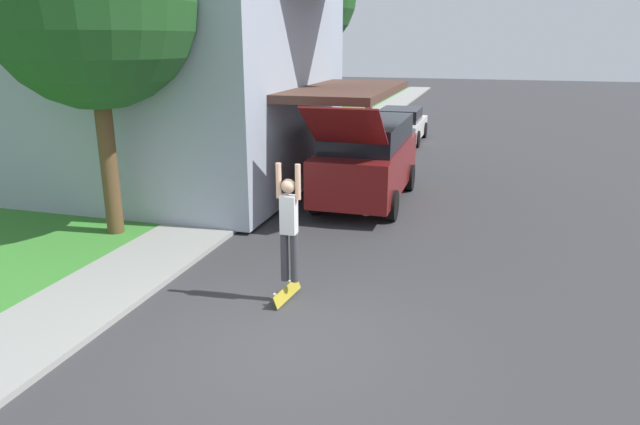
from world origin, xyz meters
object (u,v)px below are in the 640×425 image
object	(u,v)px
skateboarder	(289,222)
skateboard	(287,293)
suv_parked	(367,158)
car_down_street	(400,125)
lawn_tree_near	(91,4)

from	to	relation	value
skateboarder	skateboard	distance (m)	1.25
suv_parked	skateboard	distance (m)	6.49
car_down_street	skateboarder	distance (m)	16.13
lawn_tree_near	suv_parked	xyz separation A→B (m)	(4.76, 4.36, -3.69)
lawn_tree_near	skateboard	xyz separation A→B (m)	(4.77, -2.05, -4.73)
suv_parked	skateboard	xyz separation A→B (m)	(0.01, -6.41, -1.04)
lawn_tree_near	skateboarder	xyz separation A→B (m)	(4.83, -2.06, -3.48)
skateboarder	skateboard	size ratio (longest dim) A/B	2.38
car_down_street	skateboarder	xyz separation A→B (m)	(0.67, -16.10, 0.71)
car_down_street	skateboard	size ratio (longest dim) A/B	5.12
skateboarder	skateboard	world-z (taller)	skateboarder
skateboarder	skateboard	bearing A→B (deg)	173.47
suv_parked	car_down_street	size ratio (longest dim) A/B	1.32
lawn_tree_near	suv_parked	size ratio (longest dim) A/B	1.24
lawn_tree_near	skateboard	world-z (taller)	lawn_tree_near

